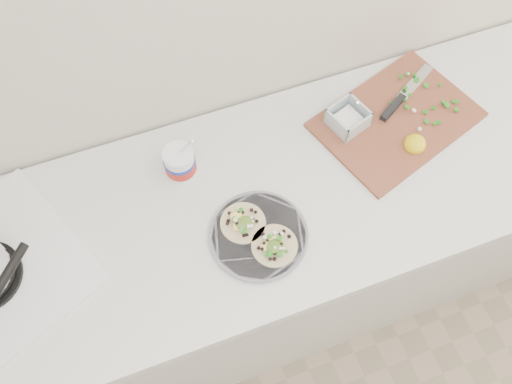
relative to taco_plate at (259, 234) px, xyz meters
name	(u,v)px	position (x,y,z in m)	size (l,w,h in m)	color
counter	(254,256)	(0.03, 0.12, -0.47)	(2.44, 0.66, 0.90)	silver
taco_plate	(259,234)	(0.00, 0.00, 0.00)	(0.27, 0.27, 0.04)	slate
tub	(181,161)	(-0.13, 0.26, 0.05)	(0.09, 0.09, 0.20)	white
cutboard	(393,116)	(0.51, 0.22, 0.00)	(0.53, 0.45, 0.07)	brown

